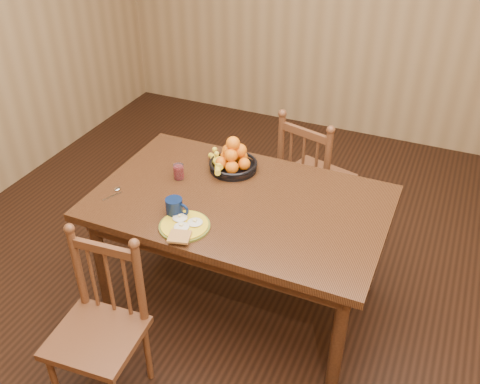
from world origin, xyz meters
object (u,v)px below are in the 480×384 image
at_px(dining_table, 240,212).
at_px(chair_far, 313,179).
at_px(coffee_mug, 175,207).
at_px(breakfast_plate, 184,226).
at_px(chair_near, 100,329).
at_px(fruit_bowl, 232,160).

distance_m(dining_table, chair_far, 0.85).
distance_m(dining_table, coffee_mug, 0.39).
bearing_deg(dining_table, breakfast_plate, -114.65).
bearing_deg(chair_far, dining_table, 92.23).
distance_m(dining_table, chair_near, 0.96).
bearing_deg(breakfast_plate, chair_far, 73.12).
bearing_deg(coffee_mug, chair_far, 67.53).
bearing_deg(chair_far, fruit_bowl, 71.66).
distance_m(chair_far, fruit_bowl, 0.73).
xyz_separation_m(chair_far, breakfast_plate, (-0.35, -1.15, 0.30)).
distance_m(breakfast_plate, fruit_bowl, 0.62).
relative_size(dining_table, chair_far, 1.68).
bearing_deg(chair_near, breakfast_plate, 63.96).
xyz_separation_m(breakfast_plate, coffee_mug, (-0.09, 0.08, 0.04)).
xyz_separation_m(chair_near, coffee_mug, (0.11, 0.59, 0.36)).
xyz_separation_m(dining_table, fruit_bowl, (-0.17, 0.27, 0.15)).
bearing_deg(breakfast_plate, coffee_mug, 140.90).
relative_size(chair_far, coffee_mug, 7.12).
distance_m(chair_near, breakfast_plate, 0.64).
height_order(chair_far, chair_near, chair_far).
xyz_separation_m(chair_far, coffee_mug, (-0.44, -1.07, 0.34)).
xyz_separation_m(breakfast_plate, fruit_bowl, (-0.01, 0.61, 0.05)).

